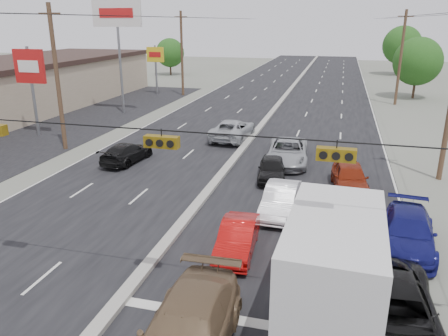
{
  "coord_description": "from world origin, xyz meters",
  "views": [
    {
      "loc": [
        6.46,
        -11.54,
        8.83
      ],
      "look_at": [
        1.43,
        7.44,
        2.2
      ],
      "focal_mm": 35.0,
      "sensor_mm": 36.0,
      "label": 1
    }
  ],
  "objects_px": {
    "pole_sign_billboard": "(117,21)",
    "pole_sign_far": "(155,59)",
    "black_suv": "(391,316)",
    "utility_pole_right_c": "(401,57)",
    "tree_left_far": "(170,53)",
    "oncoming_near": "(127,153)",
    "box_truck": "(333,265)",
    "utility_pole_left_c": "(182,53)",
    "queue_car_c": "(288,152)",
    "queue_car_a": "(272,169)",
    "tree_right_mid": "(418,61)",
    "oncoming_far": "(233,130)",
    "tree_right_far": "(402,45)",
    "utility_pole_left_b": "(57,78)",
    "queue_car_b": "(281,200)",
    "tan_sedan": "(187,334)",
    "pole_sign_mid": "(30,71)",
    "queue_car_d": "(408,232)",
    "queue_car_e": "(350,178)",
    "red_sedan": "(237,238)"
  },
  "relations": [
    {
      "from": "pole_sign_billboard",
      "to": "pole_sign_far",
      "type": "bearing_deg",
      "value": 97.13
    },
    {
      "from": "black_suv",
      "to": "utility_pole_right_c",
      "type": "bearing_deg",
      "value": 82.15
    },
    {
      "from": "tree_left_far",
      "to": "oncoming_near",
      "type": "xyz_separation_m",
      "value": [
        15.3,
        -46.73,
        -3.08
      ]
    },
    {
      "from": "box_truck",
      "to": "utility_pole_left_c",
      "type": "bearing_deg",
      "value": 118.11
    },
    {
      "from": "tree_left_far",
      "to": "queue_car_c",
      "type": "height_order",
      "value": "tree_left_far"
    },
    {
      "from": "utility_pole_left_c",
      "to": "queue_car_a",
      "type": "xyz_separation_m",
      "value": [
        15.5,
        -27.57,
        -4.45
      ]
    },
    {
      "from": "pole_sign_far",
      "to": "queue_car_c",
      "type": "xyz_separation_m",
      "value": [
        19.5,
        -24.26,
        -3.64
      ]
    },
    {
      "from": "tree_right_mid",
      "to": "queue_car_a",
      "type": "distance_m",
      "value": 34.9
    },
    {
      "from": "oncoming_far",
      "to": "tree_left_far",
      "type": "bearing_deg",
      "value": -59.18
    },
    {
      "from": "oncoming_far",
      "to": "tree_right_far",
      "type": "bearing_deg",
      "value": -106.33
    },
    {
      "from": "utility_pole_left_b",
      "to": "pole_sign_billboard",
      "type": "bearing_deg",
      "value": 98.75
    },
    {
      "from": "tree_right_mid",
      "to": "oncoming_near",
      "type": "relative_size",
      "value": 1.62
    },
    {
      "from": "oncoming_far",
      "to": "pole_sign_billboard",
      "type": "bearing_deg",
      "value": -25.82
    },
    {
      "from": "utility_pole_right_c",
      "to": "oncoming_near",
      "type": "bearing_deg",
      "value": -125.69
    },
    {
      "from": "queue_car_b",
      "to": "oncoming_far",
      "type": "bearing_deg",
      "value": 114.5
    },
    {
      "from": "pole_sign_far",
      "to": "tree_left_far",
      "type": "bearing_deg",
      "value": 106.7
    },
    {
      "from": "tree_right_mid",
      "to": "queue_car_b",
      "type": "distance_m",
      "value": 38.92
    },
    {
      "from": "tan_sedan",
      "to": "queue_car_c",
      "type": "xyz_separation_m",
      "value": [
        0.5,
        18.16,
        -0.06
      ]
    },
    {
      "from": "utility_pole_right_c",
      "to": "queue_car_a",
      "type": "bearing_deg",
      "value": -109.01
    },
    {
      "from": "tan_sedan",
      "to": "black_suv",
      "type": "bearing_deg",
      "value": 20.43
    },
    {
      "from": "tree_left_far",
      "to": "queue_car_a",
      "type": "xyz_separation_m",
      "value": [
        25.0,
        -47.57,
        -3.06
      ]
    },
    {
      "from": "black_suv",
      "to": "pole_sign_mid",
      "type": "bearing_deg",
      "value": 142.34
    },
    {
      "from": "tree_left_far",
      "to": "queue_car_c",
      "type": "bearing_deg",
      "value": -60.05
    },
    {
      "from": "utility_pole_right_c",
      "to": "pole_sign_billboard",
      "type": "bearing_deg",
      "value": -156.04
    },
    {
      "from": "tree_right_far",
      "to": "queue_car_b",
      "type": "distance_m",
      "value": 63.46
    },
    {
      "from": "tree_right_far",
      "to": "queue_car_d",
      "type": "height_order",
      "value": "tree_right_far"
    },
    {
      "from": "utility_pole_right_c",
      "to": "tree_right_far",
      "type": "xyz_separation_m",
      "value": [
        3.5,
        30.0,
        -0.15
      ]
    },
    {
      "from": "tree_left_far",
      "to": "oncoming_far",
      "type": "bearing_deg",
      "value": -62.31
    },
    {
      "from": "utility_pole_left_b",
      "to": "queue_car_c",
      "type": "bearing_deg",
      "value": 2.65
    },
    {
      "from": "pole_sign_far",
      "to": "pole_sign_billboard",
      "type": "bearing_deg",
      "value": -82.87
    },
    {
      "from": "pole_sign_far",
      "to": "queue_car_c",
      "type": "bearing_deg",
      "value": -51.21
    },
    {
      "from": "utility_pole_left_c",
      "to": "tree_right_mid",
      "type": "bearing_deg",
      "value": 10.3
    },
    {
      "from": "utility_pole_left_b",
      "to": "queue_car_e",
      "type": "xyz_separation_m",
      "value": [
        19.87,
        -3.25,
        -4.36
      ]
    },
    {
      "from": "queue_car_e",
      "to": "queue_car_c",
      "type": "bearing_deg",
      "value": 127.94
    },
    {
      "from": "utility_pole_left_c",
      "to": "tan_sedan",
      "type": "distance_m",
      "value": 45.37
    },
    {
      "from": "queue_car_a",
      "to": "oncoming_near",
      "type": "height_order",
      "value": "queue_car_a"
    },
    {
      "from": "pole_sign_billboard",
      "to": "tree_right_far",
      "type": "relative_size",
      "value": 1.35
    },
    {
      "from": "utility_pole_right_c",
      "to": "queue_car_d",
      "type": "xyz_separation_m",
      "value": [
        -2.9,
        -34.26,
        -4.39
      ]
    },
    {
      "from": "queue_car_a",
      "to": "queue_car_c",
      "type": "distance_m",
      "value": 3.35
    },
    {
      "from": "utility_pole_left_b",
      "to": "oncoming_near",
      "type": "xyz_separation_m",
      "value": [
        5.8,
        -1.73,
        -4.47
      ]
    },
    {
      "from": "utility_pole_right_c",
      "to": "pole_sign_far",
      "type": "xyz_separation_m",
      "value": [
        -28.5,
        -0.0,
        -0.7
      ]
    },
    {
      "from": "pole_sign_billboard",
      "to": "red_sedan",
      "type": "height_order",
      "value": "pole_sign_billboard"
    },
    {
      "from": "tree_left_far",
      "to": "queue_car_a",
      "type": "bearing_deg",
      "value": -62.27
    },
    {
      "from": "pole_sign_far",
      "to": "queue_car_b",
      "type": "xyz_separation_m",
      "value": [
        20.14,
        -32.19,
        -3.71
      ]
    },
    {
      "from": "tree_right_mid",
      "to": "black_suv",
      "type": "distance_m",
      "value": 45.82
    },
    {
      "from": "red_sedan",
      "to": "queue_car_d",
      "type": "bearing_deg",
      "value": 14.31
    },
    {
      "from": "oncoming_far",
      "to": "pole_sign_far",
      "type": "bearing_deg",
      "value": -49.69
    },
    {
      "from": "tree_left_far",
      "to": "pole_sign_far",
      "type": "bearing_deg",
      "value": -73.3
    },
    {
      "from": "utility_pole_right_c",
      "to": "queue_car_e",
      "type": "distance_m",
      "value": 29.04
    },
    {
      "from": "tree_right_far",
      "to": "red_sedan",
      "type": "xyz_separation_m",
      "value": [
        -13.0,
        -66.4,
        -4.32
      ]
    }
  ]
}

